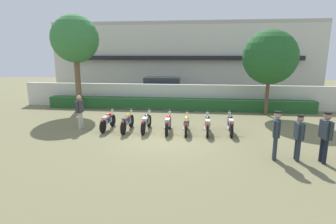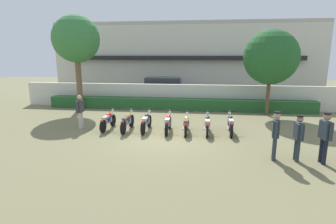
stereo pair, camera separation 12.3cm
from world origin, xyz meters
The scene contains 18 objects.
ground centered at (0.00, 0.00, 0.00)m, with size 60.00×60.00×0.00m, color olive.
building centered at (0.00, 14.83, 3.17)m, with size 22.94×6.50×6.33m.
compound_wall centered at (0.00, 6.95, 0.81)m, with size 21.80×0.30×1.61m, color silver.
hedge_row centered at (0.00, 6.25, 0.38)m, with size 17.44×0.70×0.76m, color #235628.
parked_car centered at (-1.23, 9.40, 0.94)m, with size 4.53×2.13×1.89m.
tree_near_inspector centered at (-6.50, 5.75, 4.53)m, with size 3.01×3.01×6.08m.
tree_far_side centered at (5.50, 5.41, 3.43)m, with size 3.16×3.16×5.02m.
motorcycle_in_row_0 centered at (-2.91, 1.10, 0.45)m, with size 0.60×1.83×0.96m.
motorcycle_in_row_1 centered at (-1.91, 0.99, 0.46)m, with size 0.60×1.96×0.97m.
motorcycle_in_row_2 centered at (-1.01, 1.07, 0.45)m, with size 0.60×1.94×0.97m.
motorcycle_in_row_3 centered at (0.05, 1.00, 0.45)m, with size 0.60×1.88×0.97m.
motorcycle_in_row_4 centered at (0.91, 0.97, 0.44)m, with size 0.60×1.82×0.94m.
motorcycle_in_row_5 centered at (1.88, 1.02, 0.45)m, with size 0.60×1.91×0.96m.
motorcycle_in_row_6 centered at (2.93, 1.15, 0.46)m, with size 0.60×1.91×0.98m.
inspector_person centered at (-4.30, 1.10, 0.98)m, with size 0.22×0.67×1.66m.
officer_0 centered at (4.12, -1.88, 1.01)m, with size 0.32×0.66×1.70m.
officer_1 centered at (4.86, -1.89, 0.94)m, with size 0.24×0.65×1.60m.
officer_2 centered at (5.66, -2.01, 1.04)m, with size 0.26×0.69×1.74m.
Camera 1 is at (1.49, -11.05, 3.57)m, focal length 28.59 mm.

